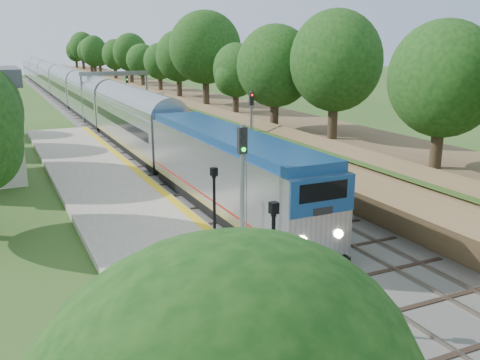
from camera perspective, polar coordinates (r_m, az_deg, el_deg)
name	(u,v)px	position (r m, az deg, el deg)	size (l,w,h in m)	color
ground	(417,347)	(19.42, 18.32, -16.57)	(320.00, 320.00, 0.00)	#2D4C19
trackbed	(105,117)	(73.69, -14.23, 6.58)	(9.50, 170.00, 0.28)	#4C4944
platform	(137,221)	(30.09, -10.94, -4.31)	(6.40, 68.00, 0.38)	gray
yellow_stripe	(186,211)	(30.80, -5.82, -3.29)	(0.55, 68.00, 0.01)	gold
embankment	(165,99)	(75.50, -8.04, 8.51)	(10.64, 170.00, 11.70)	brown
signal_gantry	(115,83)	(68.41, -13.24, 10.06)	(8.40, 0.38, 6.20)	slate
trees_behind_platform	(7,138)	(32.79, -23.58, 4.13)	(7.82, 53.32, 7.21)	#332316
train	(67,89)	(91.43, -17.93, 9.25)	(3.16, 148.06, 4.64)	black
lamppost_mid	(273,269)	(18.42, 3.52, -9.48)	(0.43, 0.43, 4.31)	black
lamppost_far	(214,217)	(23.84, -2.74, -3.99)	(0.41, 0.41, 4.11)	black
signal_platform	(242,183)	(21.82, 0.24, -0.29)	(0.36, 0.29, 6.22)	slate
signal_farside	(251,122)	(41.19, 1.21, 6.21)	(0.33, 0.26, 6.01)	slate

